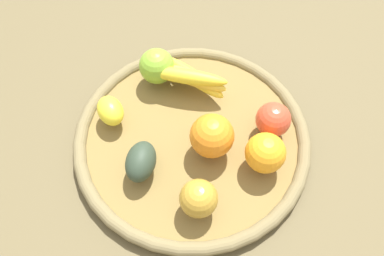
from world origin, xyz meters
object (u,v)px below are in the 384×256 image
(apple_1, at_px, (273,120))
(apple_0, at_px, (157,66))
(avocado, at_px, (141,162))
(banana_bunch, at_px, (189,77))
(lemon_0, at_px, (110,111))
(apple_2, at_px, (199,198))
(orange_0, at_px, (265,153))
(orange_1, at_px, (212,136))

(apple_1, xyz_separation_m, apple_0, (-0.25, -0.09, 0.00))
(apple_1, xyz_separation_m, avocado, (-0.09, -0.25, -0.01))
(banana_bunch, distance_m, lemon_0, 0.18)
(apple_2, xyz_separation_m, orange_0, (0.01, 0.15, 0.00))
(banana_bunch, xyz_separation_m, orange_1, (0.14, -0.06, 0.01))
(apple_0, bearing_deg, avocado, -44.11)
(banana_bunch, bearing_deg, apple_2, -35.64)
(banana_bunch, bearing_deg, apple_1, 16.57)
(orange_1, distance_m, orange_0, 0.10)
(apple_2, bearing_deg, orange_0, 85.83)
(lemon_0, distance_m, apple_2, 0.25)
(orange_1, bearing_deg, orange_0, 31.48)
(orange_0, bearing_deg, apple_1, 123.45)
(apple_2, bearing_deg, apple_0, 156.94)
(banana_bunch, xyz_separation_m, avocado, (0.10, -0.19, -0.00))
(avocado, height_order, orange_0, orange_0)
(apple_1, distance_m, orange_0, 0.08)
(lemon_0, distance_m, apple_0, 0.14)
(orange_1, xyz_separation_m, apple_0, (-0.20, 0.02, -0.00))
(lemon_0, height_order, apple_2, apple_2)
(avocado, xyz_separation_m, apple_0, (-0.16, 0.15, 0.01))
(apple_2, bearing_deg, lemon_0, -176.59)
(orange_0, bearing_deg, banana_bunch, 177.71)
(apple_1, bearing_deg, apple_0, -159.07)
(banana_bunch, xyz_separation_m, apple_0, (-0.06, -0.04, 0.01))
(lemon_0, xyz_separation_m, apple_2, (0.25, 0.02, 0.01))
(banana_bunch, bearing_deg, orange_0, -2.29)
(lemon_0, bearing_deg, apple_2, 3.41)
(lemon_0, xyz_separation_m, orange_0, (0.26, 0.16, 0.01))
(apple_1, relative_size, lemon_0, 1.02)
(avocado, distance_m, orange_1, 0.14)
(avocado, bearing_deg, orange_1, 70.63)
(apple_1, distance_m, apple_2, 0.22)
(avocado, relative_size, orange_0, 1.07)
(apple_2, distance_m, orange_0, 0.15)
(orange_1, bearing_deg, banana_bunch, 156.55)
(apple_1, distance_m, avocado, 0.26)
(apple_2, bearing_deg, avocado, -164.31)
(orange_0, height_order, apple_0, same)
(apple_1, bearing_deg, apple_2, -81.43)
(avocado, height_order, apple_0, apple_0)
(apple_1, bearing_deg, lemon_0, -134.16)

